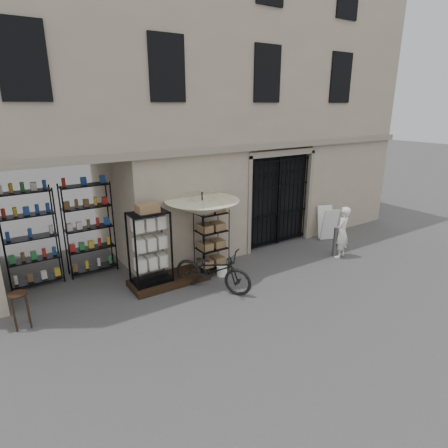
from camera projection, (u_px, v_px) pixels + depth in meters
ground at (279, 282)px, 9.71m from camera, size 80.00×80.00×0.00m
main_building at (199, 101)px, 11.52m from camera, size 14.00×4.00×9.00m
shop_recess at (66, 229)px, 9.12m from camera, size 3.00×1.70×3.00m
shop_shelving at (61, 233)px, 9.57m from camera, size 2.70×0.50×2.50m
iron_gate at (275, 199)px, 11.99m from camera, size 2.50×0.21×3.00m
step_platform at (169, 280)px, 9.67m from camera, size 2.00×0.90×0.15m
display_cabinet at (150, 251)px, 9.15m from camera, size 0.93×0.59×1.97m
wire_rack at (211, 241)px, 10.13m from camera, size 0.78×0.56×1.77m
market_umbrella at (202, 204)px, 9.58m from camera, size 2.18×2.20×2.74m
white_bucket at (222, 271)px, 10.06m from camera, size 0.33×0.33×0.27m
bicycle at (213, 289)px, 9.32m from camera, size 1.17×1.28×2.03m
wooden_stool at (21, 309)px, 7.63m from camera, size 0.45×0.45×0.78m
steel_bollard at (336, 242)px, 11.28m from camera, size 0.19×0.19×0.90m
shopkeeper at (339, 257)px, 11.33m from camera, size 1.06×1.66×0.37m
easel_sign at (327, 223)px, 12.63m from camera, size 0.71×0.76×1.11m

